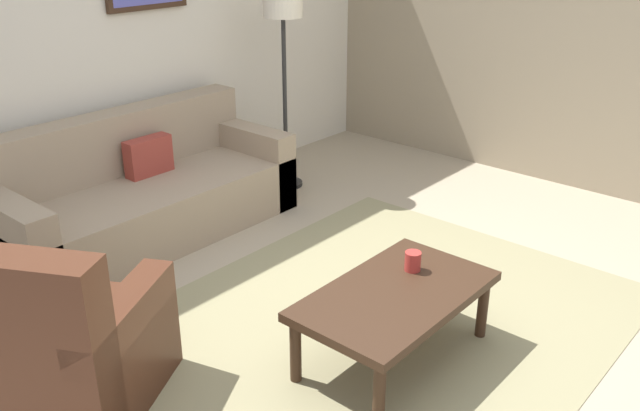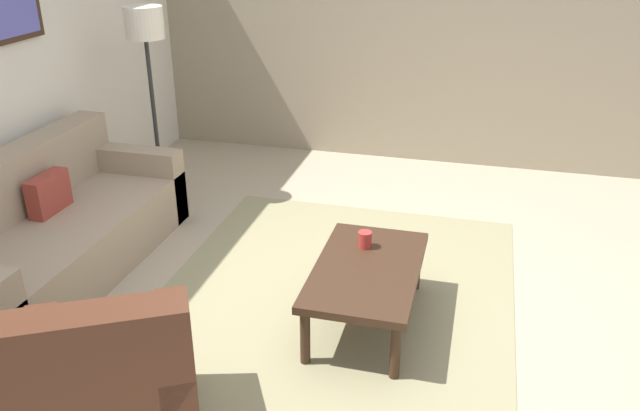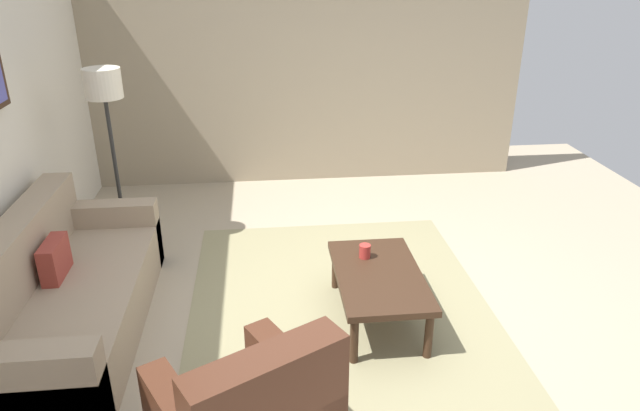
{
  "view_description": "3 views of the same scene",
  "coord_description": "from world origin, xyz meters",
  "views": [
    {
      "loc": [
        -2.69,
        -1.95,
        2.21
      ],
      "look_at": [
        -0.07,
        0.32,
        0.71
      ],
      "focal_mm": 37.85,
      "sensor_mm": 36.0,
      "label": 1
    },
    {
      "loc": [
        -3.56,
        -0.85,
        2.4
      ],
      "look_at": [
        0.09,
        0.1,
        0.68
      ],
      "focal_mm": 36.1,
      "sensor_mm": 36.0,
      "label": 2
    },
    {
      "loc": [
        -3.78,
        0.57,
        2.59
      ],
      "look_at": [
        0.05,
        0.16,
        0.9
      ],
      "focal_mm": 32.02,
      "sensor_mm": 36.0,
      "label": 3
    }
  ],
  "objects": [
    {
      "name": "ground_plane",
      "position": [
        0.0,
        0.0,
        0.0
      ],
      "size": [
        8.0,
        8.0,
        0.0
      ],
      "primitive_type": "plane",
      "color": "tan"
    },
    {
      "name": "stone_feature_panel",
      "position": [
        3.0,
        0.0,
        1.4
      ],
      "size": [
        0.12,
        5.2,
        2.8
      ],
      "primitive_type": "cube",
      "color": "gray",
      "rests_on": "ground_plane"
    },
    {
      "name": "area_rug",
      "position": [
        0.0,
        0.0,
        0.0
      ],
      "size": [
        3.13,
        2.39,
        0.01
      ],
      "primitive_type": "cube",
      "color": "gray",
      "rests_on": "ground_plane"
    },
    {
      "name": "couch_main",
      "position": [
        -0.08,
        2.09,
        0.3
      ],
      "size": [
        2.23,
        0.93,
        0.88
      ],
      "color": "gray",
      "rests_on": "ground_plane"
    },
    {
      "name": "armchair_leather",
      "position": [
        -1.51,
        0.7,
        0.31
      ],
      "size": [
        1.09,
        1.09,
        0.95
      ],
      "color": "#4C2819",
      "rests_on": "ground_plane"
    },
    {
      "name": "coffee_table",
      "position": [
        -0.14,
        -0.26,
        0.36
      ],
      "size": [
        1.1,
        0.64,
        0.41
      ],
      "color": "#382316",
      "rests_on": "ground_plane"
    },
    {
      "name": "cup",
      "position": [
        0.11,
        -0.2,
        0.46
      ],
      "size": [
        0.09,
        0.09,
        0.11
      ],
      "primitive_type": "cylinder",
      "color": "#B2332D",
      "rests_on": "coffee_table"
    },
    {
      "name": "lamp_standing",
      "position": [
        1.32,
        1.92,
        1.41
      ],
      "size": [
        0.32,
        0.32,
        1.71
      ],
      "color": "black",
      "rests_on": "ground_plane"
    },
    {
      "name": "framed_artwork",
      "position": [
        0.47,
        2.51,
        1.8
      ],
      "size": [
        0.71,
        0.04,
        0.52
      ],
      "color": "#382316"
    }
  ]
}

